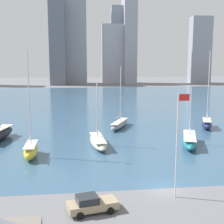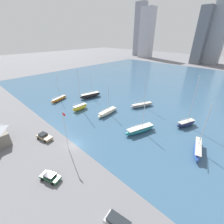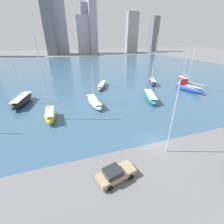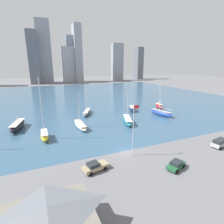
# 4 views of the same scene
# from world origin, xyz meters

# --- Properties ---
(ground_plane) EXTENTS (500.00, 500.00, 0.00)m
(ground_plane) POSITION_xyz_m (0.00, 0.00, 0.00)
(ground_plane) COLOR slate
(harbor_water) EXTENTS (180.00, 140.00, 0.00)m
(harbor_water) POSITION_xyz_m (0.00, 70.00, 0.00)
(harbor_water) COLOR #385B7A
(harbor_water) RESTS_ON ground_plane
(flag_pole) EXTENTS (1.24, 0.14, 11.29)m
(flag_pole) POSITION_xyz_m (0.62, -2.34, 6.13)
(flag_pole) COLOR silver
(flag_pole) RESTS_ON ground_plane
(distant_city_skyline) EXTENTS (220.09, 24.91, 64.22)m
(distant_city_skyline) POSITION_xyz_m (-11.50, 170.83, 26.93)
(distant_city_skyline) COLOR gray
(distant_city_skyline) RESTS_ON ground_plane
(sailboat_cream) EXTENTS (3.10, 10.29, 10.82)m
(sailboat_cream) POSITION_xyz_m (-6.13, 18.79, 0.86)
(sailboat_cream) COLOR beige
(sailboat_cream) RESTS_ON harbor_water
(sailboat_yellow) EXTENTS (2.02, 6.76, 16.15)m
(sailboat_yellow) POSITION_xyz_m (-16.70, 13.75, 1.21)
(sailboat_yellow) COLOR yellow
(sailboat_yellow) RESTS_ON harbor_water
(sailboat_navy) EXTENTS (4.82, 7.84, 16.68)m
(sailboat_navy) POSITION_xyz_m (18.53, 30.68, 1.10)
(sailboat_navy) COLOR #19234C
(sailboat_navy) RESTS_ON harbor_water
(sailboat_gray) EXTENTS (6.26, 10.58, 13.28)m
(sailboat_gray) POSITION_xyz_m (-0.32, 33.27, 0.86)
(sailboat_gray) COLOR gray
(sailboat_gray) RESTS_ON harbor_water
(sailboat_teal) EXTENTS (5.85, 10.92, 10.14)m
(sailboat_teal) POSITION_xyz_m (9.58, 17.30, 0.99)
(sailboat_teal) COLOR #1E757F
(sailboat_teal) RESTS_ON harbor_water
(parked_pickup_tan) EXTENTS (5.14, 3.13, 1.71)m
(parked_pickup_tan) POSITION_xyz_m (-8.57, -4.63, 0.84)
(parked_pickup_tan) COLOR tan
(parked_pickup_tan) RESTS_ON ground_plane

